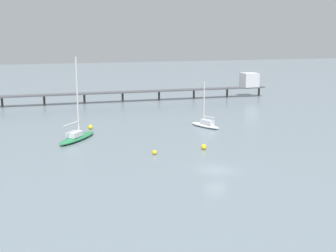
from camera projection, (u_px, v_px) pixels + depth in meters
ground_plane at (216, 170)px, 54.99m from camera, size 400.00×400.00×0.00m
pier at (183, 86)px, 111.85m from camera, size 74.59×3.93×6.14m
sailboat_green at (77, 136)px, 69.93m from camera, size 7.46×8.86×12.84m
sailboat_white at (206, 124)px, 79.38m from camera, size 4.04×6.69×8.04m
mooring_buoy_near at (204, 147)px, 64.39m from camera, size 0.79×0.79×0.79m
mooring_buoy_far at (90, 127)px, 77.84m from camera, size 0.80×0.80×0.80m
mooring_buoy_inner at (155, 152)px, 61.75m from camera, size 0.66×0.66×0.66m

